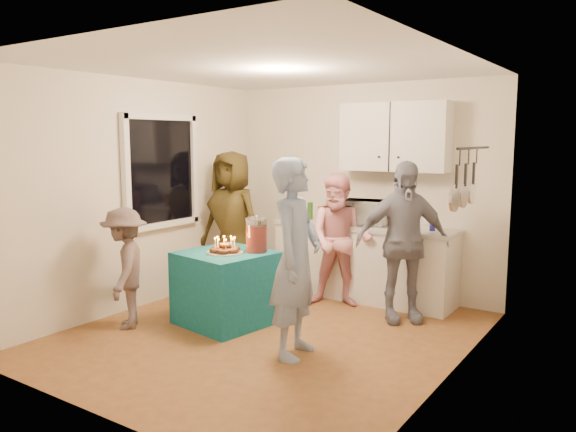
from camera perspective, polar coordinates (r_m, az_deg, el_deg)
The scene contains 19 objects.
floor at distance 5.70m, azimuth -2.00°, elevation -11.93°, with size 4.00×4.00×0.00m, color brown.
ceiling at distance 5.41m, azimuth -2.13°, elevation 14.96°, with size 4.00×4.00×0.00m, color white.
back_wall at distance 7.11m, azimuth 7.41°, elevation 2.72°, with size 3.60×3.60×0.00m, color silver.
left_wall at distance 6.61m, azimuth -14.82°, elevation 2.13°, with size 4.00×4.00×0.00m, color silver.
right_wall at distance 4.60m, azimuth 16.45°, elevation -0.36°, with size 4.00×4.00×0.00m, color silver.
window_night at distance 6.78m, azimuth -12.83°, elevation 4.45°, with size 0.04×1.00×1.20m, color black.
counter at distance 6.89m, azimuth 7.66°, elevation -4.78°, with size 2.20×0.58×0.86m, color white.
countertop at distance 6.81m, azimuth 7.73°, elevation -1.04°, with size 2.24×0.62×0.05m, color beige.
upper_cabinet at distance 6.74m, azimuth 10.78°, elevation 7.89°, with size 1.30×0.30×0.80m, color white.
pot_rack at distance 5.26m, azimuth 18.04°, elevation 3.86°, with size 0.12×1.00×0.60m, color black.
microwave at distance 6.77m, azimuth 7.99°, elevation 0.38°, with size 0.53×0.36×0.29m, color white.
party_table at distance 5.97m, azimuth -6.29°, elevation -7.25°, with size 0.85×0.85×0.76m, color #116273.
donut_cake at distance 5.81m, azimuth -6.43°, elevation -2.90°, with size 0.38×0.38×0.18m, color #381C0C, non-canonical shape.
punch_jar at distance 5.83m, azimuth -3.22°, elevation -2.03°, with size 0.22×0.22×0.34m, color red.
man_birthday at distance 4.95m, azimuth 0.79°, elevation -4.32°, with size 0.65×0.43×1.77m, color #879DC4.
woman_back_left at distance 7.18m, azimuth -5.73°, elevation -0.52°, with size 0.87×0.57×1.77m, color brown.
woman_back_center at distance 6.49m, azimuth 5.28°, elevation -2.47°, with size 0.75×0.58×1.54m, color pink.
woman_back_right at distance 6.03m, azimuth 11.53°, elevation -2.59°, with size 1.00×0.42×1.71m, color #0F1333.
child_near_left at distance 5.98m, azimuth -16.23°, elevation -5.09°, with size 0.81×0.46×1.25m, color #524241.
Camera 1 is at (3.14, -4.35, 1.93)m, focal length 35.00 mm.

